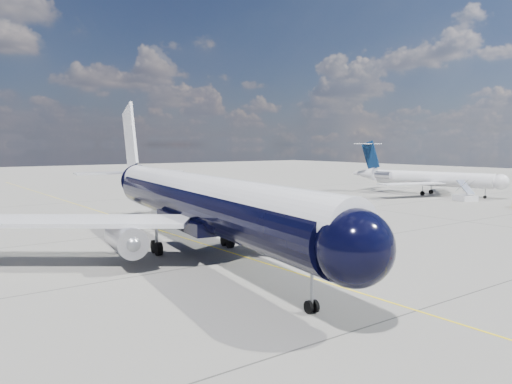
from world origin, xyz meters
The scene contains 5 objects.
ground centered at (0.00, 30.00, 0.00)m, with size 320.00×320.00×0.00m, color gray.
taxiway_centerline centered at (0.00, 25.00, 0.00)m, with size 0.16×160.00×0.01m, color yellow.
main_airliner centered at (-2.02, 14.68, 4.16)m, with size 37.69×46.29×13.41m.
regional_jet centered at (52.22, 31.51, 2.94)m, with size 23.46×27.32×9.31m.
boarding_stair centered at (49.06, 21.62, 0.62)m, with size 3.36×3.71×3.35m.
Camera 1 is at (-21.57, -20.16, 8.53)m, focal length 35.00 mm.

